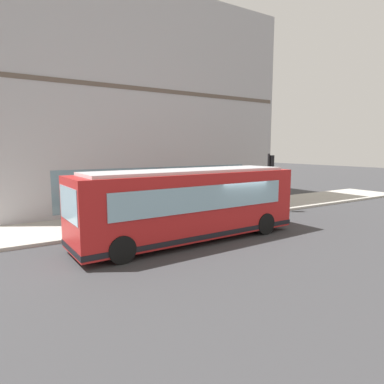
% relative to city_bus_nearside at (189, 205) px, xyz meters
% --- Properties ---
extents(ground, '(120.00, 120.00, 0.00)m').
position_rel_city_bus_nearside_xyz_m(ground, '(-0.23, -2.10, -1.55)').
color(ground, '#38383A').
extents(sidewalk_curb, '(4.30, 40.00, 0.15)m').
position_rel_city_bus_nearside_xyz_m(sidewalk_curb, '(4.52, -2.10, -1.48)').
color(sidewalk_curb, '#B2ADA3').
rests_on(sidewalk_curb, ground).
extents(building_corner, '(9.57, 18.72, 13.52)m').
position_rel_city_bus_nearside_xyz_m(building_corner, '(11.43, -2.10, 5.20)').
color(building_corner, '#A8A8AD').
rests_on(building_corner, ground).
extents(city_bus_nearside, '(2.92, 10.13, 3.07)m').
position_rel_city_bus_nearside_xyz_m(city_bus_nearside, '(0.00, 0.00, 0.00)').
color(city_bus_nearside, red).
rests_on(city_bus_nearside, ground).
extents(traffic_light_near_corner, '(0.32, 0.49, 3.49)m').
position_rel_city_bus_nearside_xyz_m(traffic_light_near_corner, '(2.82, -7.58, 1.03)').
color(traffic_light_near_corner, black).
rests_on(traffic_light_near_corner, sidewalk_curb).
extents(fire_hydrant, '(0.35, 0.35, 0.74)m').
position_rel_city_bus_nearside_xyz_m(fire_hydrant, '(5.63, -9.94, -1.04)').
color(fire_hydrant, red).
rests_on(fire_hydrant, sidewalk_curb).
extents(pedestrian_walking_along_curb, '(0.32, 0.32, 1.66)m').
position_rel_city_bus_nearside_xyz_m(pedestrian_walking_along_curb, '(3.08, -2.95, -0.45)').
color(pedestrian_walking_along_curb, '#B23338').
rests_on(pedestrian_walking_along_curb, sidewalk_curb).
extents(pedestrian_near_hydrant, '(0.32, 0.32, 1.79)m').
position_rel_city_bus_nearside_xyz_m(pedestrian_near_hydrant, '(5.18, 3.42, -0.37)').
color(pedestrian_near_hydrant, '#8C3F8C').
rests_on(pedestrian_near_hydrant, sidewalk_curb).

